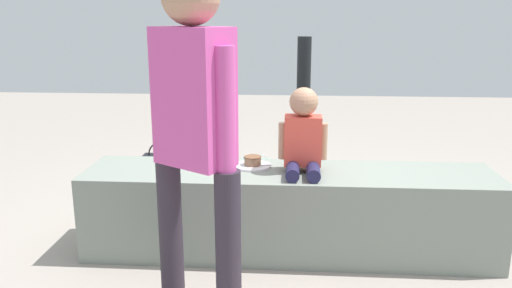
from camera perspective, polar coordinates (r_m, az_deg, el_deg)
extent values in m
plane|color=gray|center=(3.10, 3.55, -11.89)|extent=(12.00, 12.00, 0.00)
cube|color=gray|center=(3.00, 3.63, -7.63)|extent=(2.37, 0.51, 0.50)
cylinder|color=#212046|center=(2.82, 4.08, -2.93)|extent=(0.08, 0.25, 0.08)
cylinder|color=#212046|center=(2.82, 6.40, -2.96)|extent=(0.08, 0.25, 0.08)
cube|color=#E44F3F|center=(2.89, 5.24, 0.41)|extent=(0.21, 0.14, 0.28)
sphere|color=tan|center=(2.84, 5.34, 4.78)|extent=(0.16, 0.16, 0.16)
cylinder|color=tan|center=(2.89, 2.96, 0.35)|extent=(0.05, 0.05, 0.21)
cylinder|color=tan|center=(2.90, 7.51, 0.29)|extent=(0.05, 0.05, 0.21)
cylinder|color=#2E2732|center=(2.22, -3.24, -12.34)|extent=(0.11, 0.11, 0.75)
cylinder|color=#2E2732|center=(2.44, -9.69, -9.96)|extent=(0.11, 0.11, 0.75)
cube|color=#D34D9F|center=(2.13, -7.15, 5.26)|extent=(0.37, 0.33, 0.58)
cylinder|color=#D34D9F|center=(2.03, -3.66, 3.35)|extent=(0.09, 0.09, 0.54)
cylinder|color=#D34D9F|center=(2.25, -10.21, 4.29)|extent=(0.09, 0.09, 0.54)
cylinder|color=white|center=(2.99, -0.45, -2.48)|extent=(0.22, 0.22, 0.01)
cylinder|color=#8B6449|center=(2.99, -0.46, -1.95)|extent=(0.10, 0.10, 0.04)
cylinder|color=brown|center=(2.98, -0.46, -1.47)|extent=(0.10, 0.10, 0.01)
cube|color=silver|center=(2.98, 0.69, -2.39)|extent=(0.11, 0.04, 0.00)
cube|color=#59C6B2|center=(3.92, -0.13, -3.85)|extent=(0.24, 0.10, 0.29)
torus|color=white|center=(3.88, -0.89, -1.78)|extent=(0.09, 0.01, 0.09)
torus|color=white|center=(3.87, 0.64, -1.81)|extent=(0.09, 0.01, 0.09)
cylinder|color=black|center=(4.22, 5.09, -4.36)|extent=(0.36, 0.36, 0.04)
cylinder|color=black|center=(4.06, 5.28, 3.74)|extent=(0.11, 0.11, 1.17)
cylinder|color=silver|center=(3.67, -7.93, -6.41)|extent=(0.07, 0.07, 0.15)
cone|color=silver|center=(3.64, -7.98, -5.07)|extent=(0.06, 0.06, 0.03)
cylinder|color=#268C3F|center=(3.63, -7.99, -4.75)|extent=(0.03, 0.03, 0.02)
cylinder|color=silver|center=(3.60, -12.67, -7.17)|extent=(0.07, 0.07, 0.15)
cone|color=silver|center=(3.56, -12.75, -5.88)|extent=(0.07, 0.07, 0.03)
cylinder|color=#268C3F|center=(3.56, -12.77, -5.57)|extent=(0.03, 0.03, 0.02)
cylinder|color=red|center=(3.75, 1.41, -6.14)|extent=(0.07, 0.07, 0.11)
cube|color=white|center=(3.73, 17.28, -7.00)|extent=(0.33, 0.30, 0.10)
cube|color=black|center=(4.32, -10.59, -2.73)|extent=(0.31, 0.12, 0.24)
torus|color=black|center=(4.28, -10.66, -1.21)|extent=(0.23, 0.01, 0.23)
cube|color=brown|center=(3.62, 10.55, -6.17)|extent=(0.26, 0.10, 0.23)
torus|color=brown|center=(3.58, 10.64, -4.41)|extent=(0.19, 0.01, 0.19)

